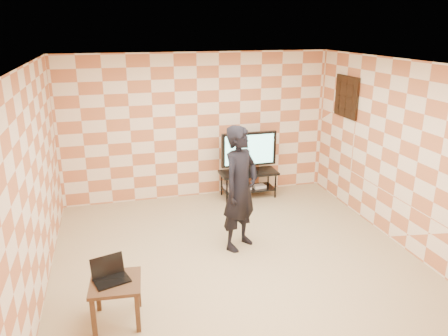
{
  "coord_description": "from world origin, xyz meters",
  "views": [
    {
      "loc": [
        -1.56,
        -5.27,
        3.16
      ],
      "look_at": [
        0.0,
        0.6,
        1.15
      ],
      "focal_mm": 35.0,
      "sensor_mm": 36.0,
      "label": 1
    }
  ],
  "objects": [
    {
      "name": "floor",
      "position": [
        0.0,
        0.0,
        0.0
      ],
      "size": [
        5.0,
        5.0,
        0.0
      ],
      "primitive_type": "plane",
      "color": "tan",
      "rests_on": "ground"
    },
    {
      "name": "wall_back",
      "position": [
        0.0,
        2.5,
        1.35
      ],
      "size": [
        5.0,
        0.02,
        2.7
      ],
      "primitive_type": "cube",
      "color": "beige",
      "rests_on": "ground"
    },
    {
      "name": "wall_front",
      "position": [
        0.0,
        -2.5,
        1.35
      ],
      "size": [
        5.0,
        0.02,
        2.7
      ],
      "primitive_type": "cube",
      "color": "beige",
      "rests_on": "ground"
    },
    {
      "name": "wall_left",
      "position": [
        -2.5,
        0.0,
        1.35
      ],
      "size": [
        0.02,
        5.0,
        2.7
      ],
      "primitive_type": "cube",
      "color": "beige",
      "rests_on": "ground"
    },
    {
      "name": "wall_right",
      "position": [
        2.5,
        0.0,
        1.35
      ],
      "size": [
        0.02,
        5.0,
        2.7
      ],
      "primitive_type": "cube",
      "color": "beige",
      "rests_on": "ground"
    },
    {
      "name": "ceiling",
      "position": [
        0.0,
        0.0,
        2.7
      ],
      "size": [
        5.0,
        5.0,
        0.02
      ],
      "primitive_type": "cube",
      "color": "white",
      "rests_on": "wall_back"
    },
    {
      "name": "wall_art",
      "position": [
        2.47,
        1.55,
        1.95
      ],
      "size": [
        0.04,
        0.72,
        0.72
      ],
      "color": "black",
      "rests_on": "wall_right"
    },
    {
      "name": "tv_stand",
      "position": [
        0.9,
        2.17,
        0.37
      ],
      "size": [
        1.09,
        0.49,
        0.5
      ],
      "color": "black",
      "rests_on": "floor"
    },
    {
      "name": "tv",
      "position": [
        0.9,
        2.16,
        0.92
      ],
      "size": [
        1.05,
        0.2,
        0.76
      ],
      "color": "black",
      "rests_on": "tv_stand"
    },
    {
      "name": "dvd_player",
      "position": [
        0.68,
        2.17,
        0.21
      ],
      "size": [
        0.5,
        0.4,
        0.08
      ],
      "primitive_type": "cube",
      "rotation": [
        0.0,
        0.0,
        0.16
      ],
      "color": "silver",
      "rests_on": "tv_stand"
    },
    {
      "name": "game_console",
      "position": [
        1.1,
        2.13,
        0.2
      ],
      "size": [
        0.25,
        0.19,
        0.05
      ],
      "primitive_type": "cube",
      "rotation": [
        0.0,
        0.0,
        0.12
      ],
      "color": "silver",
      "rests_on": "tv_stand"
    },
    {
      "name": "side_table",
      "position": [
        -1.65,
        -1.0,
        0.41
      ],
      "size": [
        0.59,
        0.59,
        0.5
      ],
      "color": "#362315",
      "rests_on": "floor"
    },
    {
      "name": "laptop",
      "position": [
        -1.7,
        -0.94,
        0.55
      ],
      "size": [
        0.43,
        0.38,
        0.24
      ],
      "color": "black",
      "rests_on": "side_table"
    },
    {
      "name": "person",
      "position": [
        0.16,
        0.31,
        0.92
      ],
      "size": [
        0.8,
        0.75,
        1.84
      ],
      "primitive_type": "imported",
      "rotation": [
        0.0,
        0.0,
        0.65
      ],
      "color": "black",
      "rests_on": "floor"
    }
  ]
}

